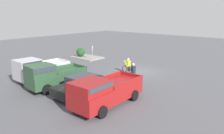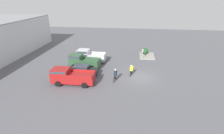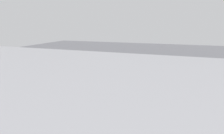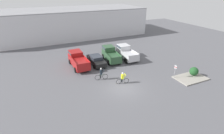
{
  "view_description": "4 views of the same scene",
  "coord_description": "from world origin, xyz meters",
  "px_view_note": "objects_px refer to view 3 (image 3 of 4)",
  "views": [
    {
      "loc": [
        -12.47,
        19.11,
        6.09
      ],
      "look_at": [
        0.28,
        3.98,
        1.2
      ],
      "focal_mm": 35.0,
      "sensor_mm": 36.0,
      "label": 1
    },
    {
      "loc": [
        -23.14,
        0.84,
        10.89
      ],
      "look_at": [
        0.28,
        3.98,
        1.2
      ],
      "focal_mm": 28.0,
      "sensor_mm": 36.0,
      "label": 2
    },
    {
      "loc": [
        -6.25,
        24.08,
        7.02
      ],
      "look_at": [
        0.28,
        3.98,
        1.2
      ],
      "focal_mm": 24.0,
      "sensor_mm": 36.0,
      "label": 3
    },
    {
      "loc": [
        -9.07,
        -16.24,
        11.42
      ],
      "look_at": [
        0.28,
        3.98,
        1.2
      ],
      "focal_mm": 28.0,
      "sensor_mm": 36.0,
      "label": 4
    }
  ],
  "objects_px": {
    "pickup_truck_1": "(82,77)",
    "shrub": "(72,58)",
    "pickup_truck_0": "(129,82)",
    "sedan_0": "(107,81)",
    "cyclist_1": "(126,69)",
    "cyclist_0": "(116,65)",
    "pickup_truck_2": "(65,74)",
    "fire_lane_sign": "(83,58)"
  },
  "relations": [
    {
      "from": "cyclist_0",
      "to": "fire_lane_sign",
      "type": "height_order",
      "value": "fire_lane_sign"
    },
    {
      "from": "pickup_truck_0",
      "to": "sedan_0",
      "type": "height_order",
      "value": "pickup_truck_0"
    },
    {
      "from": "pickup_truck_1",
      "to": "cyclist_0",
      "type": "height_order",
      "value": "pickup_truck_1"
    },
    {
      "from": "pickup_truck_0",
      "to": "sedan_0",
      "type": "bearing_deg",
      "value": -12.41
    },
    {
      "from": "pickup_truck_2",
      "to": "cyclist_1",
      "type": "xyz_separation_m",
      "value": [
        -6.77,
        -5.38,
        -0.29
      ]
    },
    {
      "from": "pickup_truck_0",
      "to": "pickup_truck_1",
      "type": "distance_m",
      "value": 5.64
    },
    {
      "from": "pickup_truck_0",
      "to": "sedan_0",
      "type": "relative_size",
      "value": 1.18
    },
    {
      "from": "pickup_truck_1",
      "to": "shrub",
      "type": "bearing_deg",
      "value": -51.93
    },
    {
      "from": "pickup_truck_2",
      "to": "fire_lane_sign",
      "type": "relative_size",
      "value": 2.39
    },
    {
      "from": "pickup_truck_0",
      "to": "pickup_truck_2",
      "type": "distance_m",
      "value": 8.42
    },
    {
      "from": "pickup_truck_1",
      "to": "shrub",
      "type": "distance_m",
      "value": 13.13
    },
    {
      "from": "cyclist_0",
      "to": "pickup_truck_2",
      "type": "bearing_deg",
      "value": 58.09
    },
    {
      "from": "pickup_truck_0",
      "to": "shrub",
      "type": "xyz_separation_m",
      "value": [
        13.74,
        -10.25,
        -0.33
      ]
    },
    {
      "from": "pickup_truck_0",
      "to": "cyclist_0",
      "type": "xyz_separation_m",
      "value": [
        3.74,
        -7.87,
        -0.29
      ]
    },
    {
      "from": "sedan_0",
      "to": "shrub",
      "type": "distance_m",
      "value": 14.57
    },
    {
      "from": "cyclist_0",
      "to": "cyclist_1",
      "type": "height_order",
      "value": "cyclist_1"
    },
    {
      "from": "pickup_truck_1",
      "to": "pickup_truck_2",
      "type": "distance_m",
      "value": 2.81
    },
    {
      "from": "sedan_0",
      "to": "shrub",
      "type": "relative_size",
      "value": 3.98
    },
    {
      "from": "pickup_truck_2",
      "to": "fire_lane_sign",
      "type": "bearing_deg",
      "value": -75.78
    },
    {
      "from": "pickup_truck_1",
      "to": "cyclist_0",
      "type": "xyz_separation_m",
      "value": [
        -1.9,
        -7.96,
        -0.34
      ]
    },
    {
      "from": "sedan_0",
      "to": "cyclist_0",
      "type": "bearing_deg",
      "value": -82.64
    },
    {
      "from": "pickup_truck_2",
      "to": "shrub",
      "type": "bearing_deg",
      "value": -61.68
    },
    {
      "from": "pickup_truck_2",
      "to": "sedan_0",
      "type": "bearing_deg",
      "value": -177.46
    },
    {
      "from": "pickup_truck_0",
      "to": "shrub",
      "type": "height_order",
      "value": "pickup_truck_0"
    },
    {
      "from": "sedan_0",
      "to": "pickup_truck_1",
      "type": "bearing_deg",
      "value": 13.91
    },
    {
      "from": "pickup_truck_0",
      "to": "pickup_truck_1",
      "type": "height_order",
      "value": "pickup_truck_1"
    },
    {
      "from": "pickup_truck_1",
      "to": "cyclist_1",
      "type": "xyz_separation_m",
      "value": [
        -4.0,
        -5.83,
        -0.28
      ]
    },
    {
      "from": "cyclist_1",
      "to": "shrub",
      "type": "xyz_separation_m",
      "value": [
        12.09,
        -4.5,
        -0.09
      ]
    },
    {
      "from": "fire_lane_sign",
      "to": "pickup_truck_0",
      "type": "bearing_deg",
      "value": 138.1
    },
    {
      "from": "shrub",
      "to": "pickup_truck_1",
      "type": "bearing_deg",
      "value": 128.07
    },
    {
      "from": "pickup_truck_1",
      "to": "fire_lane_sign",
      "type": "height_order",
      "value": "pickup_truck_1"
    },
    {
      "from": "pickup_truck_1",
      "to": "fire_lane_sign",
      "type": "xyz_separation_m",
      "value": [
        5.13,
        -9.75,
        0.12
      ]
    },
    {
      "from": "sedan_0",
      "to": "cyclist_1",
      "type": "relative_size",
      "value": 2.66
    },
    {
      "from": "pickup_truck_2",
      "to": "fire_lane_sign",
      "type": "xyz_separation_m",
      "value": [
        2.36,
        -9.3,
        0.11
      ]
    },
    {
      "from": "sedan_0",
      "to": "fire_lane_sign",
      "type": "bearing_deg",
      "value": -48.64
    },
    {
      "from": "pickup_truck_0",
      "to": "fire_lane_sign",
      "type": "xyz_separation_m",
      "value": [
        10.77,
        -9.66,
        0.16
      ]
    },
    {
      "from": "fire_lane_sign",
      "to": "pickup_truck_2",
      "type": "bearing_deg",
      "value": 104.22
    },
    {
      "from": "pickup_truck_1",
      "to": "fire_lane_sign",
      "type": "distance_m",
      "value": 11.02
    },
    {
      "from": "sedan_0",
      "to": "cyclist_1",
      "type": "height_order",
      "value": "cyclist_1"
    },
    {
      "from": "cyclist_1",
      "to": "pickup_truck_0",
      "type": "bearing_deg",
      "value": 105.99
    },
    {
      "from": "pickup_truck_1",
      "to": "pickup_truck_2",
      "type": "height_order",
      "value": "pickup_truck_1"
    },
    {
      "from": "pickup_truck_2",
      "to": "shrub",
      "type": "height_order",
      "value": "pickup_truck_2"
    }
  ]
}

